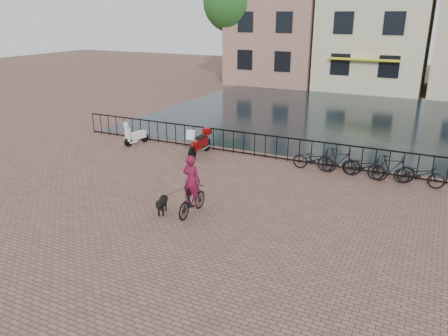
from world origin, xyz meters
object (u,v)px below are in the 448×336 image
at_px(scooter, 136,132).
at_px(dog, 162,204).
at_px(motorcycle, 200,140).
at_px(cyclist, 192,189).

bearing_deg(scooter, dog, -35.07).
relative_size(dog, motorcycle, 0.48).
height_order(cyclist, scooter, cyclist).
distance_m(dog, scooter, 7.93).
xyz_separation_m(dog, scooter, (-5.36, 5.83, 0.30)).
xyz_separation_m(dog, motorcycle, (-1.82, 5.62, 0.38)).
relative_size(dog, scooter, 0.70).
bearing_deg(motorcycle, scooter, 173.03).
bearing_deg(scooter, cyclist, -28.99).
bearing_deg(motorcycle, dog, -75.61).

